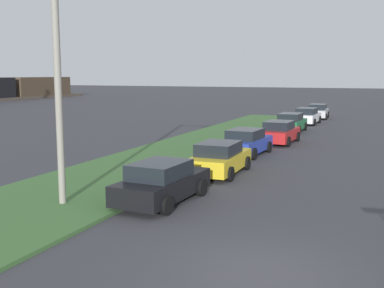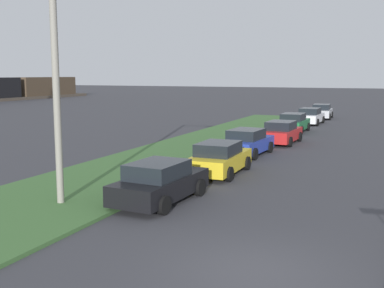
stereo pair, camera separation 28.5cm
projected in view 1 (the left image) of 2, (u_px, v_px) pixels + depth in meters
name	position (u px, v px, depth m)	size (l,w,h in m)	color
ground	(260.00, 272.00, 10.93)	(300.00, 300.00, 0.00)	#38383D
grass_median	(143.00, 166.00, 23.28)	(60.00, 6.00, 0.12)	#3D6633
parked_car_black	(162.00, 182.00, 16.80)	(4.39, 2.19, 1.47)	black
parked_car_yellow	(220.00, 158.00, 21.57)	(4.33, 2.07, 1.47)	gold
parked_car_blue	(246.00, 142.00, 26.65)	(4.40, 2.21, 1.47)	#23389E
parked_car_red	(279.00, 132.00, 31.17)	(4.36, 2.13, 1.47)	red
parked_car_green	(291.00, 123.00, 37.35)	(4.33, 2.07, 1.47)	#1E6B38
parked_car_white	(307.00, 116.00, 43.15)	(4.36, 2.13, 1.47)	silver
parked_car_silver	(318.00, 111.00, 48.60)	(4.38, 2.18, 1.47)	#B2B5BA
streetlight	(68.00, 78.00, 15.69)	(1.04, 2.82, 7.50)	gray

